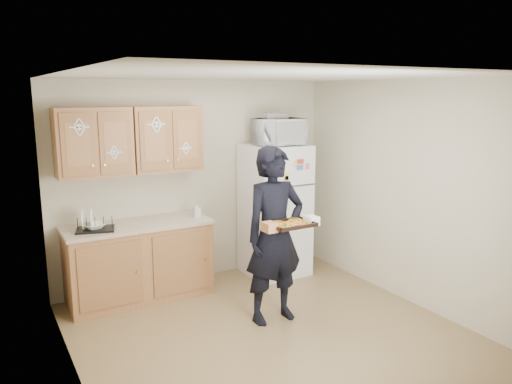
% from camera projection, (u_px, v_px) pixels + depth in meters
% --- Properties ---
extents(floor, '(3.60, 3.60, 0.00)m').
position_uv_depth(floor, '(269.00, 333.00, 4.97)').
color(floor, brown).
rests_on(floor, ground).
extents(ceiling, '(3.60, 3.60, 0.00)m').
position_uv_depth(ceiling, '(271.00, 76.00, 4.48)').
color(ceiling, silver).
rests_on(ceiling, wall_back).
extents(wall_back, '(3.60, 0.04, 2.50)m').
position_uv_depth(wall_back, '(195.00, 182.00, 6.26)').
color(wall_back, beige).
rests_on(wall_back, floor).
extents(wall_front, '(3.60, 0.04, 2.50)m').
position_uv_depth(wall_front, '(416.00, 268.00, 3.19)').
color(wall_front, beige).
rests_on(wall_front, floor).
extents(wall_left, '(0.04, 3.60, 2.50)m').
position_uv_depth(wall_left, '(71.00, 238.00, 3.85)').
color(wall_left, beige).
rests_on(wall_left, floor).
extents(wall_right, '(0.04, 3.60, 2.50)m').
position_uv_depth(wall_right, '(406.00, 192.00, 5.60)').
color(wall_right, beige).
rests_on(wall_right, floor).
extents(refrigerator, '(0.75, 0.70, 1.70)m').
position_uv_depth(refrigerator, '(275.00, 210.00, 6.48)').
color(refrigerator, white).
rests_on(refrigerator, floor).
extents(base_cabinet, '(1.60, 0.60, 0.86)m').
position_uv_depth(base_cabinet, '(139.00, 263.00, 5.73)').
color(base_cabinet, brown).
rests_on(base_cabinet, floor).
extents(countertop, '(1.64, 0.64, 0.04)m').
position_uv_depth(countertop, '(138.00, 225.00, 5.64)').
color(countertop, '#C1B194').
rests_on(countertop, base_cabinet).
extents(upper_cab_left, '(0.80, 0.33, 0.75)m').
position_uv_depth(upper_cab_left, '(93.00, 142.00, 5.38)').
color(upper_cab_left, brown).
rests_on(upper_cab_left, wall_back).
extents(upper_cab_right, '(0.80, 0.33, 0.75)m').
position_uv_depth(upper_cab_right, '(166.00, 139.00, 5.78)').
color(upper_cab_right, brown).
rests_on(upper_cab_right, wall_back).
extents(cereal_box, '(0.20, 0.07, 0.32)m').
position_uv_depth(cereal_box, '(296.00, 250.00, 7.07)').
color(cereal_box, '#E0C94F').
rests_on(cereal_box, floor).
extents(person, '(0.67, 0.44, 1.83)m').
position_uv_depth(person, '(275.00, 235.00, 5.10)').
color(person, black).
rests_on(person, floor).
extents(baking_tray, '(0.43, 0.31, 0.04)m').
position_uv_depth(baking_tray, '(291.00, 225.00, 4.81)').
color(baking_tray, black).
rests_on(baking_tray, person).
extents(pizza_front_left, '(0.14, 0.14, 0.02)m').
position_uv_depth(pizza_front_left, '(287.00, 226.00, 4.70)').
color(pizza_front_left, orange).
rests_on(pizza_front_left, baking_tray).
extents(pizza_front_right, '(0.14, 0.14, 0.02)m').
position_uv_depth(pizza_front_right, '(304.00, 223.00, 4.80)').
color(pizza_front_right, orange).
rests_on(pizza_front_right, baking_tray).
extents(pizza_back_left, '(0.14, 0.14, 0.02)m').
position_uv_depth(pizza_back_left, '(278.00, 223.00, 4.82)').
color(pizza_back_left, orange).
rests_on(pizza_back_left, baking_tray).
extents(pizza_back_right, '(0.14, 0.14, 0.02)m').
position_uv_depth(pizza_back_right, '(295.00, 220.00, 4.92)').
color(pizza_back_right, orange).
rests_on(pizza_back_right, baking_tray).
extents(pizza_center, '(0.14, 0.14, 0.02)m').
position_uv_depth(pizza_center, '(291.00, 223.00, 4.81)').
color(pizza_center, orange).
rests_on(pizza_center, baking_tray).
extents(microwave, '(0.63, 0.44, 0.34)m').
position_uv_depth(microwave, '(279.00, 132.00, 6.25)').
color(microwave, white).
rests_on(microwave, refrigerator).
extents(foil_pan, '(0.31, 0.23, 0.06)m').
position_uv_depth(foil_pan, '(275.00, 116.00, 6.21)').
color(foil_pan, silver).
rests_on(foil_pan, microwave).
extents(dish_rack, '(0.46, 0.39, 0.16)m').
position_uv_depth(dish_rack, '(95.00, 223.00, 5.34)').
color(dish_rack, black).
rests_on(dish_rack, countertop).
extents(bowl, '(0.28, 0.28, 0.06)m').
position_uv_depth(bowl, '(94.00, 226.00, 5.34)').
color(bowl, white).
rests_on(bowl, dish_rack).
extents(soap_bottle, '(0.09, 0.09, 0.18)m').
position_uv_depth(soap_bottle, '(196.00, 209.00, 5.92)').
color(soap_bottle, white).
rests_on(soap_bottle, countertop).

